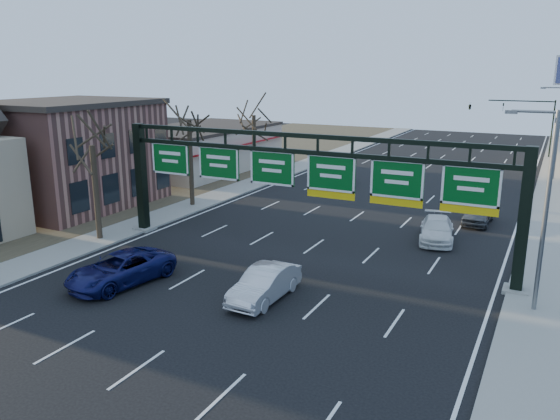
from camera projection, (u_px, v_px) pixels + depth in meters
The scene contains 19 objects.
ground at pixel (226, 307), 25.08m from camera, with size 160.00×160.00×0.00m, color black.
sidewalk_left at pixel (226, 193), 47.94m from camera, with size 3.00×120.00×0.12m, color gray.
sidewalk_right at pixel (548, 231), 36.62m from camera, with size 3.00×120.00×0.12m, color gray.
dirt_strip_left at pixel (121, 181), 53.34m from camera, with size 21.00×120.00×0.06m, color #473D2B.
lane_markings at pixel (366, 210), 42.30m from camera, with size 21.60×120.00×0.01m, color white.
sign_gantry at pixel (303, 179), 30.73m from camera, with size 24.60×1.20×7.20m.
brick_block at pixel (70, 154), 43.01m from camera, with size 10.40×12.40×8.30m.
cream_strip at pixel (203, 148), 58.95m from camera, with size 10.90×18.40×4.70m.
tree_gantry at pixel (91, 128), 33.26m from camera, with size 3.60×3.60×8.48m.
tree_mid at pixel (188, 106), 41.68m from camera, with size 3.60×3.60×9.24m.
tree_far at pixel (254, 104), 50.39m from camera, with size 3.60×3.60×8.86m.
streetlight_near at pixel (544, 202), 23.45m from camera, with size 2.15×0.22×9.00m.
streetlight_far at pixel (558, 128), 52.73m from camera, with size 2.15×0.22×9.00m.
traffic_signal_mast at pixel (500, 111), 68.54m from camera, with size 10.16×0.54×7.00m.
car_blue_suv at pixel (121, 269), 27.69m from camera, with size 2.63×5.71×1.59m, color #121450.
car_silver_sedan at pixel (265, 284), 25.77m from camera, with size 1.64×4.71×1.55m, color silver.
car_white_wagon at pixel (437, 229), 34.72m from camera, with size 2.03×4.98×1.45m, color white.
car_grey_far at pixel (478, 213), 38.57m from camera, with size 1.74×4.34×1.48m, color #45474B.
car_silver_distant at pixel (340, 177), 51.67m from camera, with size 1.44×4.14×1.36m, color silver.
Camera 1 is at (12.77, -19.46, 10.63)m, focal length 35.00 mm.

